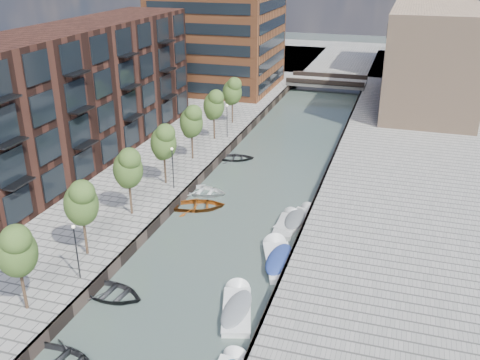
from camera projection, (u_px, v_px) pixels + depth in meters
The scene contains 29 objects.
water at pixel (285, 151), 63.61m from camera, with size 300.00×300.00×0.00m, color #38473F.
quay_left at pixel (29, 121), 73.30m from camera, with size 60.00×140.00×1.00m, color gray.
quay_right at pixel (426, 162), 59.03m from camera, with size 20.00×140.00×1.00m, color gray.
quay_wall_left at pixel (236, 142), 65.09m from camera, with size 0.25×140.00×1.00m, color #332823.
quay_wall_right at pixel (336, 152), 61.74m from camera, with size 0.25×140.00×1.00m, color #332823.
far_closure at pixel (347, 58), 116.06m from camera, with size 80.00×40.00×1.00m, color gray.
apartment_block at pixel (84, 92), 57.18m from camera, with size 8.00×38.00×14.00m, color black.
tan_block_near at pixel (432, 58), 75.37m from camera, with size 12.00×25.00×14.00m, color tan.
tan_block_far at pixel (430, 28), 97.79m from camera, with size 12.00×20.00×16.00m, color tan.
bridge at pixel (327, 82), 91.14m from camera, with size 13.00×6.00×1.30m.
tree_0 at pixel (16, 249), 32.27m from camera, with size 2.50×2.50×5.95m.
tree_1 at pixel (81, 202), 38.41m from camera, with size 2.50×2.50×5.95m.
tree_2 at pixel (128, 167), 44.55m from camera, with size 2.50×2.50×5.95m.
tree_3 at pixel (163, 141), 50.70m from camera, with size 2.50×2.50×5.95m.
tree_4 at pixel (191, 121), 56.84m from camera, with size 2.50×2.50×5.95m.
tree_5 at pixel (214, 104), 62.98m from camera, with size 2.50×2.50×5.95m.
tree_6 at pixel (232, 90), 69.12m from camera, with size 2.50×2.50×5.95m.
lamp_0 at pixel (76, 246), 36.13m from camera, with size 0.24×0.24×4.12m.
lamp_1 at pixel (173, 164), 50.17m from camera, with size 0.24×0.24×4.12m.
lamp_2 at pixel (227, 117), 64.21m from camera, with size 0.24×0.24×4.12m.
sloop_0 at pixel (111, 296), 36.81m from camera, with size 3.48×4.87×1.01m, color black.
sloop_2 at pixel (199, 208), 49.41m from camera, with size 3.52×4.93×1.02m, color #7E3A0D.
sloop_3 at pixel (203, 194), 52.39m from camera, with size 3.47×4.86×1.01m, color white.
sloop_4 at pixel (236, 159), 61.02m from camera, with size 3.01×4.21×0.87m, color black.
motorboat_1 at pixel (237, 307), 35.32m from camera, with size 3.17×5.52×1.74m.
motorboat_2 at pixel (287, 224), 46.37m from camera, with size 1.71×4.69×1.55m.
motorboat_3 at pixel (278, 258), 40.88m from camera, with size 3.83×6.06×1.91m.
motorboat_4 at pixel (297, 219), 46.97m from camera, with size 3.04×5.39×1.70m.
car at pixel (388, 94), 82.39m from camera, with size 1.62×4.03×1.37m, color #ABACB0.
Camera 1 is at (12.79, -18.70, 21.86)m, focal length 40.00 mm.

